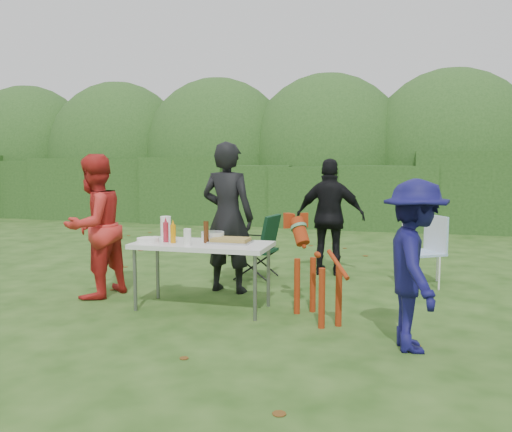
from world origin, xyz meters
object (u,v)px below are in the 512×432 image
(person_black_puffy, at_px, (330,217))
(paper_towel_roll, at_px, (166,227))
(person_red_jacket, at_px, (94,226))
(child, at_px, (415,265))
(folding_table, at_px, (202,248))
(beer_bottle, at_px, (206,232))
(ketchup_bottle, at_px, (166,232))
(dog, at_px, (317,270))
(mustard_bottle, at_px, (173,234))
(camping_chair, at_px, (256,246))
(person_cook, at_px, (228,217))
(lawn_chair, at_px, (420,250))

(person_black_puffy, distance_m, paper_towel_roll, 2.58)
(person_red_jacket, distance_m, child, 3.77)
(folding_table, xyz_separation_m, beer_bottle, (0.04, 0.01, 0.17))
(folding_table, height_order, ketchup_bottle, ketchup_bottle)
(dog, distance_m, mustard_bottle, 1.63)
(person_red_jacket, xyz_separation_m, ketchup_bottle, (1.03, -0.21, -0.01))
(camping_chair, xyz_separation_m, paper_towel_roll, (-0.68, -1.46, 0.42))
(person_cook, relative_size, person_black_puffy, 1.12)
(ketchup_bottle, relative_size, beer_bottle, 0.92)
(beer_bottle, xyz_separation_m, paper_towel_roll, (-0.56, 0.17, 0.01))
(folding_table, bearing_deg, dog, -3.29)
(folding_table, relative_size, dog, 1.38)
(person_red_jacket, bearing_deg, camping_chair, 145.86)
(folding_table, height_order, mustard_bottle, mustard_bottle)
(person_black_puffy, relative_size, lawn_chair, 1.80)
(camping_chair, xyz_separation_m, ketchup_bottle, (-0.57, -1.69, 0.40))
(camping_chair, relative_size, paper_towel_roll, 3.48)
(ketchup_bottle, distance_m, beer_bottle, 0.46)
(dog, bearing_deg, person_cook, 17.08)
(person_black_puffy, xyz_separation_m, camping_chair, (-0.95, -0.53, -0.38))
(camping_chair, distance_m, lawn_chair, 2.20)
(person_red_jacket, xyz_separation_m, person_black_puffy, (2.55, 2.02, -0.03))
(person_black_puffy, bearing_deg, dog, 91.96)
(camping_chair, bearing_deg, folding_table, 93.22)
(camping_chair, xyz_separation_m, beer_bottle, (-0.12, -1.63, 0.41))
(child, distance_m, ketchup_bottle, 2.73)
(person_cook, relative_size, ketchup_bottle, 8.50)
(folding_table, bearing_deg, lawn_chair, 38.39)
(lawn_chair, xyz_separation_m, mustard_bottle, (-2.66, -1.95, 0.38))
(child, xyz_separation_m, ketchup_bottle, (-2.64, 0.67, 0.11))
(camping_chair, height_order, paper_towel_roll, paper_towel_roll)
(person_cook, bearing_deg, person_black_puffy, -121.75)
(person_black_puffy, xyz_separation_m, dog, (0.18, -2.25, -0.32))
(child, relative_size, lawn_chair, 1.61)
(mustard_bottle, bearing_deg, beer_bottle, 16.19)
(child, relative_size, paper_towel_roll, 5.73)
(child, bearing_deg, folding_table, 60.69)
(beer_bottle, bearing_deg, lawn_chair, 38.75)
(lawn_chair, bearing_deg, camping_chair, -27.43)
(ketchup_bottle, xyz_separation_m, paper_towel_roll, (-0.11, 0.24, 0.02))
(folding_table, distance_m, person_red_jacket, 1.45)
(mustard_bottle, bearing_deg, person_black_puffy, 57.95)
(folding_table, relative_size, ketchup_bottle, 6.82)
(child, bearing_deg, beer_bottle, 60.15)
(ketchup_bottle, bearing_deg, lawn_chair, 34.78)
(beer_bottle, bearing_deg, paper_towel_roll, 162.89)
(ketchup_bottle, relative_size, paper_towel_roll, 0.85)
(person_black_puffy, relative_size, dog, 1.53)
(person_cook, bearing_deg, paper_towel_roll, 57.66)
(person_red_jacket, distance_m, dog, 2.75)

